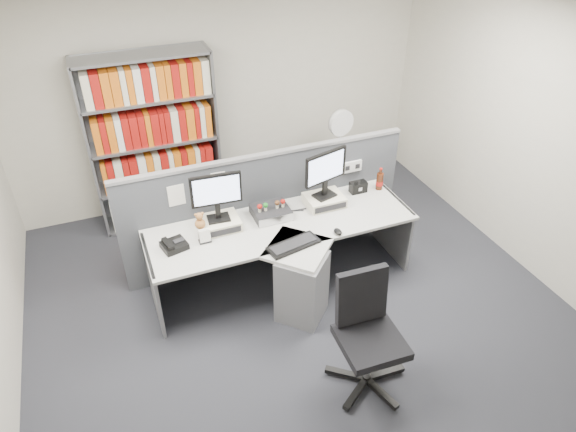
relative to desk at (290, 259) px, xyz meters
name	(u,v)px	position (x,y,z in m)	size (l,w,h in m)	color
ground	(314,335)	(0.00, -0.60, -0.46)	(5.50, 5.50, 0.00)	#303239
room_shell	(321,164)	(0.00, -0.60, 1.33)	(5.04, 5.54, 2.72)	beige
partition	(267,207)	(0.00, 0.65, 0.19)	(3.00, 0.08, 1.27)	#46494F
desk	(290,259)	(0.00, 0.00, 0.00)	(2.60, 1.20, 0.72)	beige
monitor_riser_left	(219,224)	(-0.57, 0.38, 0.31)	(0.38, 0.31, 0.10)	beige
monitor_riser_right	(324,200)	(0.53, 0.38, 0.31)	(0.38, 0.31, 0.10)	beige
monitor_left	(216,193)	(-0.57, 0.38, 0.65)	(0.47, 0.17, 0.48)	black
monitor_right	(326,170)	(0.53, 0.38, 0.66)	(0.48, 0.21, 0.50)	black
desktop_pc	(271,212)	(-0.05, 0.38, 0.31)	(0.35, 0.31, 0.09)	black
figurines	(271,205)	(-0.05, 0.37, 0.41)	(0.29, 0.05, 0.09)	beige
keyboard	(294,245)	(-0.02, -0.14, 0.28)	(0.52, 0.28, 0.03)	black
mouse	(338,232)	(0.44, -0.12, 0.28)	(0.07, 0.11, 0.04)	black
desk_phone	(174,245)	(-1.04, 0.23, 0.30)	(0.25, 0.24, 0.09)	black
desk_calendar	(205,237)	(-0.75, 0.22, 0.32)	(0.11, 0.08, 0.13)	black
plush_toy	(200,222)	(-0.77, 0.30, 0.44)	(0.10, 0.10, 0.17)	#A16935
speaker	(358,187)	(0.96, 0.47, 0.32)	(0.18, 0.10, 0.12)	black
cola_bottle	(380,181)	(1.20, 0.44, 0.36)	(0.08, 0.08, 0.25)	#3F190A
shelving_unit	(155,145)	(-0.90, 1.85, 0.52)	(1.41, 0.40, 2.00)	gray
filing_cabinet	(337,177)	(1.20, 1.40, -0.11)	(0.45, 0.61, 0.70)	gray
desk_fan	(341,126)	(1.20, 1.40, 0.58)	(0.32, 0.19, 0.54)	white
office_chair	(367,330)	(0.19, -1.15, 0.09)	(0.66, 0.68, 1.02)	silver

